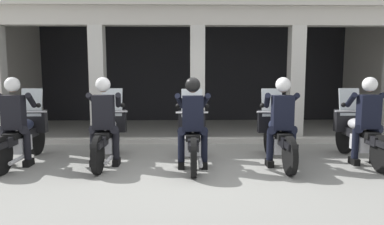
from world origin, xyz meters
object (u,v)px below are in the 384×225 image
(motorcycle_center, at_px, (192,137))
(motorcycle_left, at_px, (108,135))
(police_officer_left, at_px, (104,114))
(police_officer_far_left, at_px, (14,114))
(motorcycle_far_right, at_px, (359,134))
(police_officer_center, at_px, (193,115))
(police_officer_right, at_px, (282,114))
(motorcycle_far_left, at_px, (23,135))
(police_officer_far_right, at_px, (368,113))
(motorcycle_right, at_px, (277,136))

(motorcycle_center, bearing_deg, motorcycle_left, 173.28)
(police_officer_left, bearing_deg, police_officer_far_left, -174.23)
(motorcycle_center, xyz_separation_m, motorcycle_far_right, (3.14, 0.16, 0.00))
(motorcycle_left, distance_m, police_officer_center, 1.70)
(police_officer_far_left, xyz_separation_m, motorcycle_center, (3.14, 0.09, -0.44))
(police_officer_center, xyz_separation_m, police_officer_right, (1.57, 0.07, 0.00))
(police_officer_left, relative_size, motorcycle_far_right, 0.78)
(motorcycle_far_left, distance_m, police_officer_far_right, 6.30)
(police_officer_right, bearing_deg, police_officer_left, 177.21)
(police_officer_far_left, bearing_deg, motorcycle_far_left, 88.90)
(police_officer_right, bearing_deg, motorcycle_far_left, 174.59)
(motorcycle_center, height_order, motorcycle_right, same)
(motorcycle_center, bearing_deg, police_officer_far_right, -1.62)
(police_officer_far_left, xyz_separation_m, motorcycle_far_right, (6.28, 0.25, -0.44))
(police_officer_left, distance_m, motorcycle_center, 1.63)
(motorcycle_far_left, relative_size, police_officer_far_right, 1.29)
(motorcycle_far_left, xyz_separation_m, police_officer_right, (4.70, -0.41, 0.44))
(motorcycle_far_left, bearing_deg, motorcycle_center, -4.45)
(motorcycle_right, xyz_separation_m, motorcycle_far_right, (1.57, 0.09, 0.00))
(police_officer_far_left, height_order, motorcycle_center, police_officer_far_left)
(police_officer_far_right, bearing_deg, police_officer_far_left, 176.98)
(police_officer_center, distance_m, police_officer_far_right, 3.14)
(motorcycle_left, bearing_deg, motorcycle_center, -1.63)
(motorcycle_left, xyz_separation_m, police_officer_far_right, (4.70, -0.32, 0.44))
(police_officer_far_right, bearing_deg, motorcycle_center, 175.10)
(motorcycle_left, distance_m, police_officer_right, 3.19)
(police_officer_right, relative_size, police_officer_far_right, 1.00)
(motorcycle_left, distance_m, police_officer_far_right, 4.74)
(police_officer_left, distance_m, police_officer_center, 1.58)
(police_officer_center, relative_size, motorcycle_far_right, 0.78)
(motorcycle_far_left, relative_size, police_officer_far_left, 1.29)
(motorcycle_far_left, xyz_separation_m, police_officer_far_right, (6.27, -0.32, 0.44))
(motorcycle_far_left, bearing_deg, motorcycle_left, -0.73)
(police_officer_far_left, bearing_deg, motorcycle_right, 1.08)
(motorcycle_far_left, relative_size, motorcycle_center, 1.00)
(motorcycle_right, relative_size, police_officer_far_right, 1.29)
(motorcycle_left, height_order, police_officer_far_right, police_officer_far_right)
(motorcycle_far_left, distance_m, motorcycle_right, 4.71)
(motorcycle_far_left, relative_size, police_officer_right, 1.29)
(motorcycle_far_left, distance_m, motorcycle_far_right, 6.27)
(police_officer_right, relative_size, motorcycle_far_right, 0.78)
(motorcycle_center, distance_m, police_officer_far_right, 3.17)
(motorcycle_far_left, bearing_deg, police_officer_far_right, -3.75)
(motorcycle_left, relative_size, police_officer_left, 1.29)
(police_officer_center, height_order, police_officer_right, same)
(police_officer_center, bearing_deg, police_officer_far_right, 3.56)
(police_officer_left, xyz_separation_m, police_officer_far_right, (4.71, -0.04, 0.00))
(motorcycle_right, relative_size, motorcycle_far_right, 1.00)
(police_officer_left, height_order, motorcycle_right, police_officer_left)
(police_officer_far_left, distance_m, police_officer_left, 1.57)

